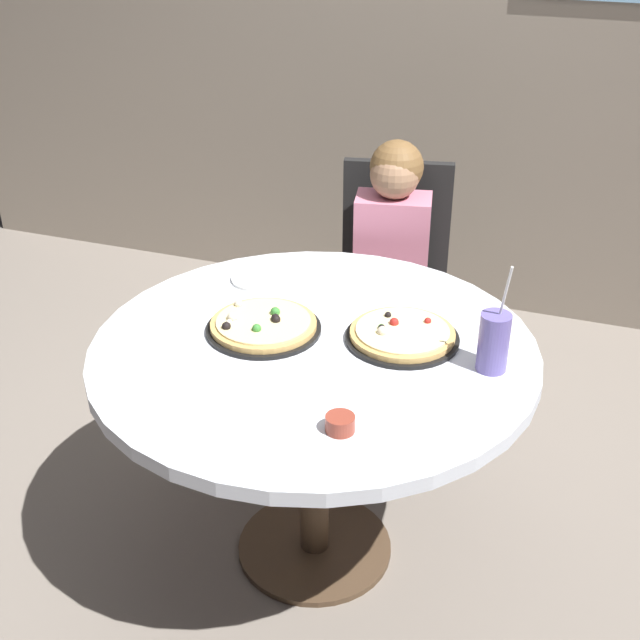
{
  "coord_description": "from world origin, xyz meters",
  "views": [
    {
      "loc": [
        0.68,
        -1.85,
        1.92
      ],
      "look_at": [
        0.0,
        0.05,
        0.8
      ],
      "focal_mm": 47.31,
      "sensor_mm": 36.0,
      "label": 1
    }
  ],
  "objects_px": {
    "dining_table": "(314,374)",
    "plate_small": "(260,278)",
    "pizza_veggie": "(402,335)",
    "pizza_cheese": "(263,326)",
    "sauce_bowl": "(340,424)",
    "diner_child": "(388,311)",
    "soda_cup": "(494,342)",
    "chair_wooden": "(393,277)"
  },
  "relations": [
    {
      "from": "pizza_cheese",
      "to": "sauce_bowl",
      "type": "relative_size",
      "value": 4.62
    },
    {
      "from": "soda_cup",
      "to": "plate_small",
      "type": "height_order",
      "value": "soda_cup"
    },
    {
      "from": "diner_child",
      "to": "plate_small",
      "type": "relative_size",
      "value": 6.01
    },
    {
      "from": "pizza_veggie",
      "to": "plate_small",
      "type": "height_order",
      "value": "pizza_veggie"
    },
    {
      "from": "diner_child",
      "to": "sauce_bowl",
      "type": "distance_m",
      "value": 1.13
    },
    {
      "from": "diner_child",
      "to": "chair_wooden",
      "type": "bearing_deg",
      "value": 100.3
    },
    {
      "from": "dining_table",
      "to": "diner_child",
      "type": "height_order",
      "value": "diner_child"
    },
    {
      "from": "dining_table",
      "to": "chair_wooden",
      "type": "bearing_deg",
      "value": 91.12
    },
    {
      "from": "chair_wooden",
      "to": "sauce_bowl",
      "type": "xyz_separation_m",
      "value": [
        0.21,
        -1.26,
        0.24
      ]
    },
    {
      "from": "chair_wooden",
      "to": "pizza_cheese",
      "type": "distance_m",
      "value": 0.93
    },
    {
      "from": "pizza_veggie",
      "to": "soda_cup",
      "type": "height_order",
      "value": "soda_cup"
    },
    {
      "from": "pizza_cheese",
      "to": "plate_small",
      "type": "xyz_separation_m",
      "value": [
        -0.14,
        0.29,
        -0.01
      ]
    },
    {
      "from": "chair_wooden",
      "to": "pizza_veggie",
      "type": "xyz_separation_m",
      "value": [
        0.24,
        -0.81,
        0.24
      ]
    },
    {
      "from": "dining_table",
      "to": "plate_small",
      "type": "distance_m",
      "value": 0.44
    },
    {
      "from": "sauce_bowl",
      "to": "soda_cup",
      "type": "bearing_deg",
      "value": 53.69
    },
    {
      "from": "chair_wooden",
      "to": "pizza_cheese",
      "type": "relative_size",
      "value": 2.94
    },
    {
      "from": "dining_table",
      "to": "pizza_veggie",
      "type": "distance_m",
      "value": 0.27
    },
    {
      "from": "pizza_veggie",
      "to": "plate_small",
      "type": "xyz_separation_m",
      "value": [
        -0.51,
        0.21,
        -0.01
      ]
    },
    {
      "from": "chair_wooden",
      "to": "pizza_cheese",
      "type": "xyz_separation_m",
      "value": [
        -0.14,
        -0.89,
        0.24
      ]
    },
    {
      "from": "diner_child",
      "to": "pizza_veggie",
      "type": "relative_size",
      "value": 3.44
    },
    {
      "from": "pizza_cheese",
      "to": "soda_cup",
      "type": "bearing_deg",
      "value": 1.45
    },
    {
      "from": "pizza_veggie",
      "to": "soda_cup",
      "type": "bearing_deg",
      "value": -14.24
    },
    {
      "from": "pizza_veggie",
      "to": "diner_child",
      "type": "bearing_deg",
      "value": 108.11
    },
    {
      "from": "dining_table",
      "to": "chair_wooden",
      "type": "xyz_separation_m",
      "value": [
        -0.02,
        0.91,
        -0.12
      ]
    },
    {
      "from": "dining_table",
      "to": "sauce_bowl",
      "type": "bearing_deg",
      "value": -61.1
    },
    {
      "from": "diner_child",
      "to": "soda_cup",
      "type": "height_order",
      "value": "diner_child"
    },
    {
      "from": "diner_child",
      "to": "soda_cup",
      "type": "bearing_deg",
      "value": -56.36
    },
    {
      "from": "chair_wooden",
      "to": "soda_cup",
      "type": "height_order",
      "value": "soda_cup"
    },
    {
      "from": "sauce_bowl",
      "to": "dining_table",
      "type": "bearing_deg",
      "value": 118.9
    },
    {
      "from": "soda_cup",
      "to": "plate_small",
      "type": "relative_size",
      "value": 1.7
    },
    {
      "from": "pizza_cheese",
      "to": "plate_small",
      "type": "distance_m",
      "value": 0.32
    },
    {
      "from": "pizza_cheese",
      "to": "plate_small",
      "type": "height_order",
      "value": "pizza_cheese"
    },
    {
      "from": "diner_child",
      "to": "soda_cup",
      "type": "distance_m",
      "value": 0.9
    },
    {
      "from": "chair_wooden",
      "to": "diner_child",
      "type": "bearing_deg",
      "value": -79.7
    },
    {
      "from": "soda_cup",
      "to": "sauce_bowl",
      "type": "height_order",
      "value": "soda_cup"
    },
    {
      "from": "pizza_cheese",
      "to": "pizza_veggie",
      "type": "bearing_deg",
      "value": 12.04
    },
    {
      "from": "soda_cup",
      "to": "plate_small",
      "type": "distance_m",
      "value": 0.82
    },
    {
      "from": "dining_table",
      "to": "sauce_bowl",
      "type": "xyz_separation_m",
      "value": [
        0.19,
        -0.35,
        0.12
      ]
    },
    {
      "from": "dining_table",
      "to": "plate_small",
      "type": "xyz_separation_m",
      "value": [
        -0.29,
        0.31,
        0.1
      ]
    },
    {
      "from": "pizza_veggie",
      "to": "sauce_bowl",
      "type": "bearing_deg",
      "value": -93.6
    },
    {
      "from": "soda_cup",
      "to": "plate_small",
      "type": "xyz_separation_m",
      "value": [
        -0.77,
        0.28,
        -0.08
      ]
    },
    {
      "from": "sauce_bowl",
      "to": "diner_child",
      "type": "bearing_deg",
      "value": 99.31
    }
  ]
}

